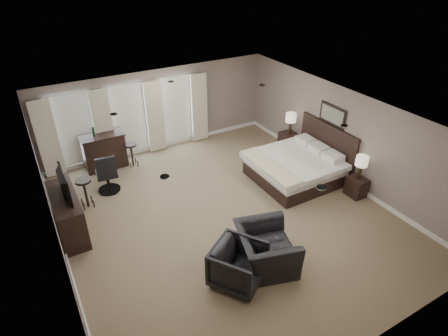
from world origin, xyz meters
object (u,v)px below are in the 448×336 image
lamp_far (290,124)px  armchair_near (266,243)px  bed (297,157)px  bar_stool_right (132,155)px  tv (62,194)px  nightstand_near (356,187)px  bar_stool_left (86,193)px  nightstand_far (289,142)px  dresser (68,214)px  desk_chair (106,172)px  bar_counter (104,151)px  armchair_far (238,264)px  lamp_near (360,168)px

lamp_far → armchair_near: 5.20m
bed → bar_stool_right: 4.88m
tv → bar_stool_right: tv is taller
bed → tv: bearing=172.4°
nightstand_near → bar_stool_left: size_ratio=0.66×
bed → nightstand_near: (0.89, -1.45, -0.46)m
nightstand_far → bed: bearing=-121.5°
dresser → tv: size_ratio=1.62×
bed → desk_chair: bed is taller
bar_counter → bar_stool_right: size_ratio=1.65×
lamp_far → armchair_far: size_ratio=0.70×
bar_stool_right → bar_stool_left: bearing=-139.5°
armchair_far → lamp_near: bearing=-20.6°
bed → desk_chair: bearing=156.7°
lamp_near → bar_stool_right: size_ratio=0.88×
lamp_near → nightstand_far: bearing=90.0°
dresser → desk_chair: 1.76m
nightstand_far → desk_chair: size_ratio=0.54×
armchair_near → bar_counter: bearing=34.6°
bar_stool_right → nightstand_near: bearing=-43.6°
nightstand_near → bar_stool_right: bearing=136.4°
nightstand_far → bar_stool_right: bar_stool_right is taller
bar_counter → tv: bearing=-120.2°
armchair_near → bar_counter: 5.99m
armchair_near → bar_stool_right: bearing=28.6°
armchair_near → armchair_far: armchair_near is taller
dresser → bar_counter: 3.00m
nightstand_far → tv: (-6.92, -0.65, 0.76)m
lamp_far → bed: bearing=-121.5°
dresser → tv: bearing=0.0°
lamp_far → desk_chair: bearing=173.9°
bar_counter → bar_stool_left: bar_counter is taller
bed → desk_chair: 5.23m
nightstand_near → armchair_near: bearing=-166.4°
nightstand_near → desk_chair: bearing=148.3°
bar_counter → desk_chair: 1.36m
nightstand_far → lamp_far: lamp_far is taller
bar_stool_left → bar_stool_right: bar_stool_left is taller
tv → desk_chair: bearing=-44.2°
armchair_far → bar_stool_left: bearing=83.2°
nightstand_near → lamp_far: bearing=90.0°
dresser → armchair_far: (2.60, -3.24, -0.02)m
nightstand_far → bar_stool_right: (-4.70, 1.58, 0.06)m
tv → armchair_far: size_ratio=1.10×
nightstand_near → lamp_far: (0.00, 2.90, 0.71)m
desk_chair → nightstand_near: bearing=153.8°
bed → nightstand_near: bearing=-58.5°
lamp_far → dresser: (-6.92, -0.65, -0.47)m
bed → armchair_far: 4.22m
bed → armchair_far: (-3.43, -2.44, -0.24)m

